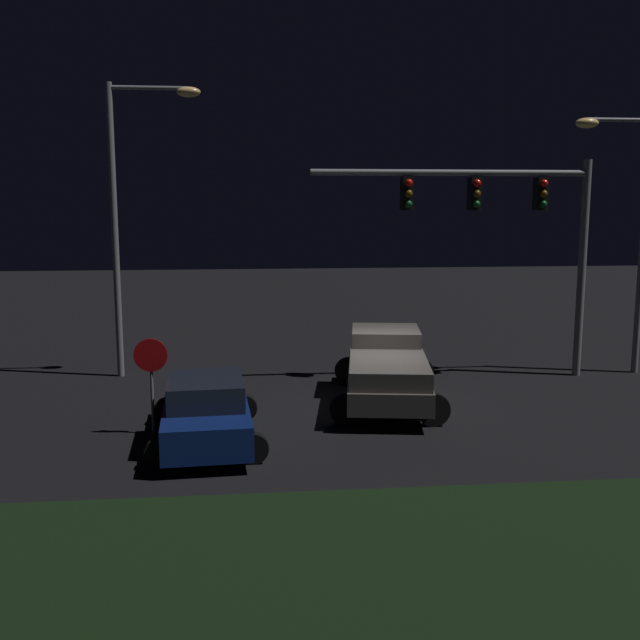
# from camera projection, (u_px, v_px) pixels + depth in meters

# --- Properties ---
(ground_plane) EXTENTS (80.00, 80.00, 0.00)m
(ground_plane) POSITION_uv_depth(u_px,v_px,m) (381.00, 405.00, 19.11)
(ground_plane) COLOR black
(grass_median) EXTENTS (23.89, 5.51, 0.10)m
(grass_median) POSITION_uv_depth(u_px,v_px,m) (488.00, 561.00, 10.66)
(grass_median) COLOR black
(grass_median) RESTS_ON ground_plane
(pickup_truck) EXTENTS (3.43, 5.64, 1.80)m
(pickup_truck) POSITION_uv_depth(u_px,v_px,m) (387.00, 365.00, 19.26)
(pickup_truck) COLOR #514C47
(pickup_truck) RESTS_ON ground_plane
(car_sedan) EXTENTS (2.67, 4.51, 1.51)m
(car_sedan) POSITION_uv_depth(u_px,v_px,m) (206.00, 410.00, 15.95)
(car_sedan) COLOR navy
(car_sedan) RESTS_ON ground_plane
(traffic_signal_gantry) EXTENTS (8.32, 0.56, 6.50)m
(traffic_signal_gantry) POSITION_uv_depth(u_px,v_px,m) (506.00, 215.00, 21.34)
(traffic_signal_gantry) COLOR slate
(traffic_signal_gantry) RESTS_ON ground_plane
(street_lamp_left) EXTENTS (2.73, 0.44, 8.68)m
(street_lamp_left) POSITION_uv_depth(u_px,v_px,m) (131.00, 196.00, 21.47)
(street_lamp_left) COLOR slate
(street_lamp_left) RESTS_ON ground_plane
(street_lamp_right) EXTENTS (2.44, 0.44, 7.81)m
(street_lamp_right) POSITION_uv_depth(u_px,v_px,m) (630.00, 213.00, 21.92)
(street_lamp_right) COLOR slate
(street_lamp_right) RESTS_ON ground_plane
(stop_sign) EXTENTS (0.76, 0.08, 2.23)m
(stop_sign) POSITION_uv_depth(u_px,v_px,m) (151.00, 368.00, 16.42)
(stop_sign) COLOR slate
(stop_sign) RESTS_ON ground_plane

